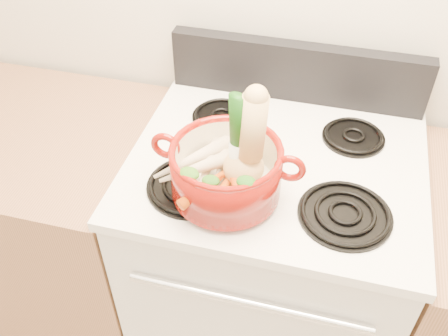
% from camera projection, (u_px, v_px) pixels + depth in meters
% --- Properties ---
extents(stove_body, '(0.76, 0.65, 0.92)m').
position_uv_depth(stove_body, '(267.00, 269.00, 1.66)').
color(stove_body, silver).
rests_on(stove_body, floor).
extents(cooktop, '(0.78, 0.67, 0.03)m').
position_uv_depth(cooktop, '(277.00, 163.00, 1.34)').
color(cooktop, white).
rests_on(cooktop, stove_body).
extents(control_backsplash, '(0.76, 0.05, 0.18)m').
position_uv_depth(control_backsplash, '(297.00, 72.00, 1.48)').
color(control_backsplash, black).
rests_on(control_backsplash, cooktop).
extents(oven_handle, '(0.60, 0.02, 0.02)m').
position_uv_depth(oven_handle, '(247.00, 302.00, 1.20)').
color(oven_handle, silver).
rests_on(oven_handle, stove_body).
extents(burner_front_left, '(0.22, 0.22, 0.02)m').
position_uv_depth(burner_front_left, '(191.00, 185.00, 1.24)').
color(burner_front_left, black).
rests_on(burner_front_left, cooktop).
extents(burner_front_right, '(0.22, 0.22, 0.02)m').
position_uv_depth(burner_front_right, '(345.00, 213.00, 1.17)').
color(burner_front_right, black).
rests_on(burner_front_right, cooktop).
extents(burner_back_left, '(0.17, 0.17, 0.02)m').
position_uv_depth(burner_back_left, '(222.00, 115.00, 1.46)').
color(burner_back_left, black).
rests_on(burner_back_left, cooktop).
extents(burner_back_right, '(0.17, 0.17, 0.02)m').
position_uv_depth(burner_back_right, '(354.00, 136.00, 1.39)').
color(burner_back_right, black).
rests_on(burner_back_right, cooktop).
extents(dutch_oven, '(0.27, 0.27, 0.13)m').
position_uv_depth(dutch_oven, '(226.00, 171.00, 1.17)').
color(dutch_oven, maroon).
rests_on(dutch_oven, burner_front_left).
extents(pot_handle_left, '(0.07, 0.02, 0.07)m').
position_uv_depth(pot_handle_left, '(166.00, 146.00, 1.17)').
color(pot_handle_left, maroon).
rests_on(pot_handle_left, dutch_oven).
extents(pot_handle_right, '(0.07, 0.02, 0.07)m').
position_uv_depth(pot_handle_right, '(290.00, 168.00, 1.11)').
color(pot_handle_right, maroon).
rests_on(pot_handle_right, dutch_oven).
extents(squash, '(0.14, 0.13, 0.25)m').
position_uv_depth(squash, '(244.00, 141.00, 1.12)').
color(squash, tan).
rests_on(squash, dutch_oven).
extents(leek, '(0.06, 0.06, 0.26)m').
position_uv_depth(leek, '(237.00, 139.00, 1.12)').
color(leek, white).
rests_on(leek, dutch_oven).
extents(ginger, '(0.09, 0.07, 0.05)m').
position_uv_depth(ginger, '(237.00, 158.00, 1.23)').
color(ginger, tan).
rests_on(ginger, dutch_oven).
extents(parsnip_0, '(0.04, 0.22, 0.06)m').
position_uv_depth(parsnip_0, '(210.00, 161.00, 1.22)').
color(parsnip_0, beige).
rests_on(parsnip_0, dutch_oven).
extents(parsnip_1, '(0.18, 0.17, 0.06)m').
position_uv_depth(parsnip_1, '(192.00, 158.00, 1.22)').
color(parsnip_1, beige).
rests_on(parsnip_1, dutch_oven).
extents(parsnip_2, '(0.04, 0.18, 0.05)m').
position_uv_depth(parsnip_2, '(224.00, 155.00, 1.22)').
color(parsnip_2, beige).
rests_on(parsnip_2, dutch_oven).
extents(parsnip_3, '(0.18, 0.14, 0.06)m').
position_uv_depth(parsnip_3, '(196.00, 167.00, 1.17)').
color(parsnip_3, beige).
rests_on(parsnip_3, dutch_oven).
extents(carrot_0, '(0.05, 0.15, 0.04)m').
position_uv_depth(carrot_0, '(225.00, 187.00, 1.16)').
color(carrot_0, '#CC5E0A').
rests_on(carrot_0, dutch_oven).
extents(carrot_1, '(0.11, 0.15, 0.05)m').
position_uv_depth(carrot_1, '(214.00, 182.00, 1.16)').
color(carrot_1, '#CD640A').
rests_on(carrot_1, dutch_oven).
extents(carrot_2, '(0.12, 0.17, 0.05)m').
position_uv_depth(carrot_2, '(234.00, 179.00, 1.16)').
color(carrot_2, '#D7480A').
rests_on(carrot_2, dutch_oven).
extents(carrot_3, '(0.09, 0.13, 0.04)m').
position_uv_depth(carrot_3, '(202.00, 190.00, 1.13)').
color(carrot_3, '#DE4E0B').
rests_on(carrot_3, dutch_oven).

